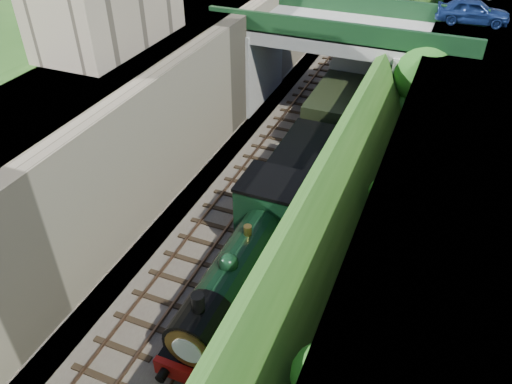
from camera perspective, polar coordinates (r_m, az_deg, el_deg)
name	(u,v)px	position (r m, az deg, el deg)	size (l,w,h in m)	color
trackbed	(313,139)	(32.06, 6.59, 6.02)	(10.00, 90.00, 0.20)	#473F38
retaining_wall	(233,75)	(32.23, -2.61, 13.17)	(1.00, 90.00, 7.00)	#756B56
street_plateau_left	(184,67)	(33.75, -8.18, 13.94)	(6.00, 90.00, 7.00)	#262628
street_plateau_right	(486,124)	(29.92, 24.77, 7.02)	(8.00, 90.00, 6.25)	#262628
embankment_slope	(404,105)	(31.29, 16.59, 9.47)	(4.17, 90.08, 6.36)	#1E4714
track_left	(284,131)	(32.49, 3.22, 6.95)	(2.50, 90.00, 0.20)	black
track_right	(332,141)	(31.74, 8.68, 5.80)	(2.50, 90.00, 0.20)	black
road_bridge	(350,59)	(33.68, 10.71, 14.69)	(16.00, 6.40, 7.25)	gray
building_near	(108,4)	(27.58, -16.60, 19.91)	(4.00, 8.00, 4.00)	gray
tree	(427,77)	(30.68, 18.94, 12.35)	(3.60, 3.80, 6.60)	black
car_blue	(473,11)	(35.18, 23.55, 18.42)	(1.75, 4.34, 1.48)	navy
locomotive	(247,263)	(20.37, -1.09, -8.08)	(3.10, 10.22, 3.83)	black
tender	(303,174)	(25.94, 5.36, 2.09)	(2.70, 6.00, 3.05)	black
coach_front	(359,75)	(36.62, 11.67, 12.92)	(2.90, 18.00, 3.70)	black
coach_middle	(402,4)	(54.27, 16.37, 19.90)	(2.90, 18.00, 3.70)	black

